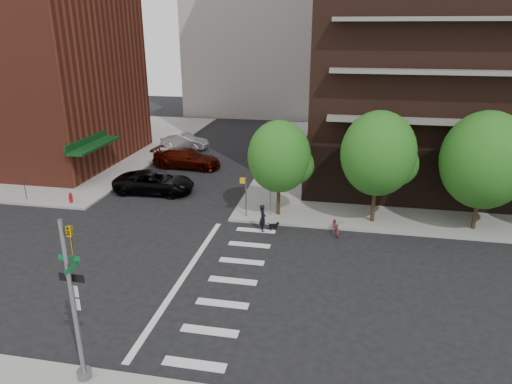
% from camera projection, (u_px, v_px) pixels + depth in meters
% --- Properties ---
extents(ground, '(120.00, 120.00, 0.00)m').
position_uv_depth(ground, '(175.00, 275.00, 22.83)').
color(ground, black).
rests_on(ground, ground).
extents(sidewalk_ne, '(39.00, 33.00, 0.15)m').
position_uv_depth(sidewalk_ne, '(484.00, 165.00, 40.86)').
color(sidewalk_ne, gray).
rests_on(sidewalk_ne, ground).
extents(sidewalk_nw, '(31.00, 33.00, 0.15)m').
position_uv_depth(sidewalk_nw, '(35.00, 142.00, 48.87)').
color(sidewalk_nw, gray).
rests_on(sidewalk_nw, ground).
extents(crosswalk, '(3.85, 13.00, 0.01)m').
position_uv_depth(crosswalk, '(217.00, 279.00, 22.44)').
color(crosswalk, silver).
rests_on(crosswalk, ground).
extents(midrise_nw, '(21.40, 15.50, 20.00)m').
position_uv_depth(midrise_nw, '(2.00, 46.00, 39.93)').
color(midrise_nw, maroon).
rests_on(midrise_nw, sidewalk_nw).
extents(tree_a, '(4.00, 4.00, 5.90)m').
position_uv_depth(tree_a, '(279.00, 157.00, 28.60)').
color(tree_a, '#301E11').
rests_on(tree_a, sidewalk_ne).
extents(tree_b, '(4.50, 4.50, 6.65)m').
position_uv_depth(tree_b, '(378.00, 154.00, 27.36)').
color(tree_b, '#301E11').
rests_on(tree_b, sidewalk_ne).
extents(tree_c, '(5.00, 5.00, 6.80)m').
position_uv_depth(tree_c, '(485.00, 160.00, 26.32)').
color(tree_c, '#301E11').
rests_on(tree_c, sidewalk_ne).
extents(traffic_signal, '(0.90, 0.75, 6.00)m').
position_uv_depth(traffic_signal, '(76.00, 315.00, 15.08)').
color(traffic_signal, slate).
rests_on(traffic_signal, sidewalk_s).
extents(pedestrian_signal, '(2.18, 0.67, 2.60)m').
position_uv_depth(pedestrian_signal, '(251.00, 191.00, 29.11)').
color(pedestrian_signal, slate).
rests_on(pedestrian_signal, sidewalk_ne).
extents(fire_hydrant, '(0.24, 0.24, 0.73)m').
position_uv_depth(fire_hydrant, '(71.00, 197.00, 31.72)').
color(fire_hydrant, '#A50C0C').
rests_on(fire_hydrant, sidewalk_nw).
extents(parking_meter, '(0.10, 0.08, 1.32)m').
position_uv_depth(parking_meter, '(25.00, 189.00, 32.20)').
color(parking_meter, black).
rests_on(parking_meter, sidewalk_nw).
extents(parked_car_black, '(2.91, 5.99, 1.64)m').
position_uv_depth(parked_car_black, '(154.00, 182.00, 33.97)').
color(parked_car_black, black).
rests_on(parked_car_black, ground).
extents(parked_car_maroon, '(2.75, 6.10, 1.73)m').
position_uv_depth(parked_car_maroon, '(187.00, 158.00, 40.03)').
color(parked_car_maroon, '#360902').
rests_on(parked_car_maroon, ground).
extents(parked_car_silver, '(2.00, 4.84, 1.56)m').
position_uv_depth(parked_car_silver, '(185.00, 141.00, 46.41)').
color(parked_car_silver, '#A5A6AC').
rests_on(parked_car_silver, ground).
extents(scooter, '(0.96, 1.95, 0.98)m').
position_uv_depth(scooter, '(336.00, 226.00, 27.28)').
color(scooter, maroon).
rests_on(scooter, ground).
extents(dog_walker, '(0.73, 0.60, 1.72)m').
position_uv_depth(dog_walker, '(263.00, 218.00, 27.47)').
color(dog_walker, black).
rests_on(dog_walker, ground).
extents(dog, '(0.60, 0.34, 0.50)m').
position_uv_depth(dog, '(274.00, 226.00, 27.76)').
color(dog, black).
rests_on(dog, ground).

